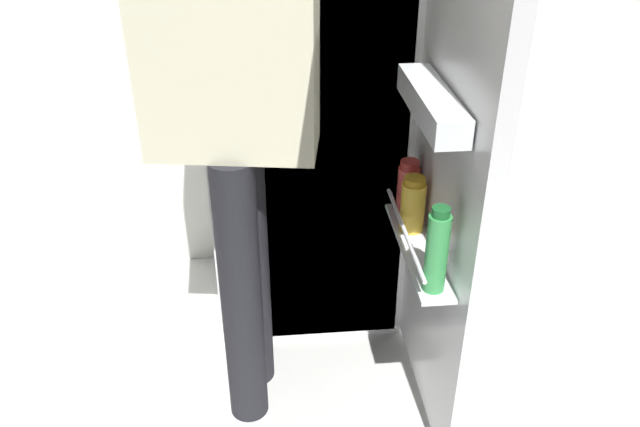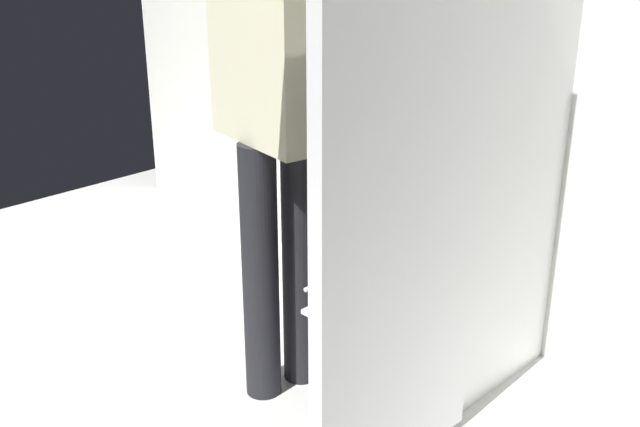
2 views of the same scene
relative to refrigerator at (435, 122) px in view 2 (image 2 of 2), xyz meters
The scene contains 3 objects.
ground_plane 1.02m from the refrigerator, 93.27° to the right, with size 5.07×5.07×0.00m, color silver.
refrigerator is the anchor object (origin of this frame).
person 0.55m from the refrigerator, 116.41° to the right, with size 0.57×0.81×1.77m.
Camera 2 is at (1.51, -1.51, 1.56)m, focal length 43.53 mm.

